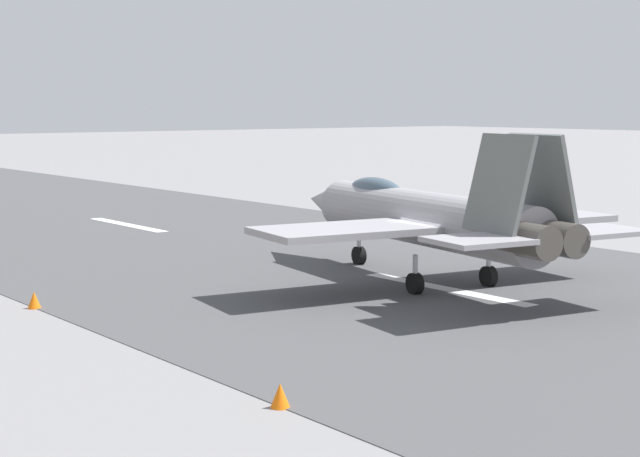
# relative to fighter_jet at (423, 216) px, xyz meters

# --- Properties ---
(ground_plane) EXTENTS (400.00, 400.00, 0.00)m
(ground_plane) POSITION_rel_fighter_jet_xyz_m (-1.08, 0.36, -2.48)
(ground_plane) COLOR gray
(runway_strip) EXTENTS (240.00, 26.00, 0.02)m
(runway_strip) POSITION_rel_fighter_jet_xyz_m (-1.10, 0.36, -2.47)
(runway_strip) COLOR #464648
(runway_strip) RESTS_ON ground
(fighter_jet) EXTENTS (17.34, 14.37, 5.68)m
(fighter_jet) POSITION_rel_fighter_jet_xyz_m (0.00, 0.00, 0.00)
(fighter_jet) COLOR gray
(fighter_jet) RESTS_ON ground
(marker_cone_near) EXTENTS (0.44, 0.44, 0.55)m
(marker_cone_near) POSITION_rel_fighter_jet_xyz_m (-9.45, 13.37, -2.20)
(marker_cone_near) COLOR orange
(marker_cone_near) RESTS_ON ground
(marker_cone_mid) EXTENTS (0.44, 0.44, 0.55)m
(marker_cone_mid) POSITION_rel_fighter_jet_xyz_m (4.26, 13.37, -2.20)
(marker_cone_mid) COLOR orange
(marker_cone_mid) RESTS_ON ground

